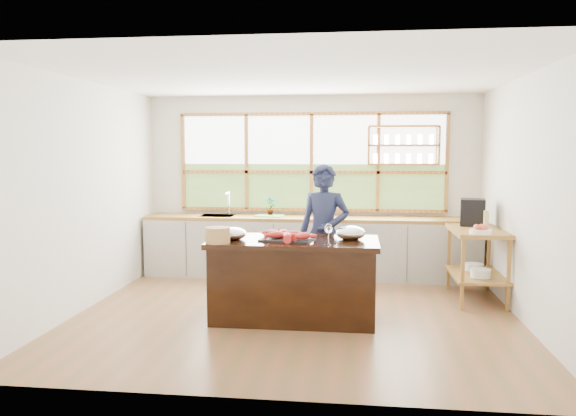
% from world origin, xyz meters
% --- Properties ---
extents(ground_plane, '(5.00, 5.00, 0.00)m').
position_xyz_m(ground_plane, '(0.00, 0.00, 0.00)').
color(ground_plane, brown).
extents(room_shell, '(5.02, 4.52, 2.71)m').
position_xyz_m(room_shell, '(0.02, 0.51, 1.75)').
color(room_shell, silver).
rests_on(room_shell, ground_plane).
extents(back_counter, '(4.90, 0.63, 0.90)m').
position_xyz_m(back_counter, '(-0.02, 1.94, 0.45)').
color(back_counter, beige).
rests_on(back_counter, ground_plane).
extents(right_shelf_unit, '(0.62, 1.10, 0.90)m').
position_xyz_m(right_shelf_unit, '(2.19, 0.89, 0.60)').
color(right_shelf_unit, olive).
rests_on(right_shelf_unit, ground_plane).
extents(island, '(1.85, 0.90, 0.90)m').
position_xyz_m(island, '(0.00, -0.20, 0.45)').
color(island, black).
rests_on(island, ground_plane).
extents(cook, '(0.69, 0.52, 1.72)m').
position_xyz_m(cook, '(0.29, 0.49, 0.86)').
color(cook, '#1A203C').
rests_on(cook, ground_plane).
extents(potted_plant, '(0.18, 0.16, 0.30)m').
position_xyz_m(potted_plant, '(-0.61, 2.00, 1.05)').
color(potted_plant, slate).
rests_on(potted_plant, back_counter).
extents(cutting_board, '(0.43, 0.33, 0.01)m').
position_xyz_m(cutting_board, '(-0.60, 1.94, 0.91)').
color(cutting_board, '#65B242').
rests_on(cutting_board, back_counter).
extents(espresso_machine, '(0.36, 0.37, 0.35)m').
position_xyz_m(espresso_machine, '(2.19, 1.24, 1.07)').
color(espresso_machine, black).
rests_on(espresso_machine, right_shelf_unit).
extents(wine_bottle, '(0.08, 0.08, 0.26)m').
position_xyz_m(wine_bottle, '(2.24, 0.68, 1.03)').
color(wine_bottle, '#ADB358').
rests_on(wine_bottle, right_shelf_unit).
extents(fruit_bowl, '(0.25, 0.25, 0.11)m').
position_xyz_m(fruit_bowl, '(2.14, 0.51, 0.94)').
color(fruit_bowl, white).
rests_on(fruit_bowl, right_shelf_unit).
extents(slate_board, '(0.61, 0.49, 0.02)m').
position_xyz_m(slate_board, '(-0.07, -0.23, 0.91)').
color(slate_board, black).
rests_on(slate_board, island).
extents(lobster_pile, '(0.55, 0.48, 0.08)m').
position_xyz_m(lobster_pile, '(-0.08, -0.24, 0.96)').
color(lobster_pile, red).
rests_on(lobster_pile, slate_board).
extents(mixing_bowl_left, '(0.29, 0.29, 0.14)m').
position_xyz_m(mixing_bowl_left, '(-0.67, -0.26, 0.96)').
color(mixing_bowl_left, silver).
rests_on(mixing_bowl_left, island).
extents(mixing_bowl_right, '(0.33, 0.33, 0.16)m').
position_xyz_m(mixing_bowl_right, '(0.62, -0.10, 0.97)').
color(mixing_bowl_right, silver).
rests_on(mixing_bowl_right, island).
extents(wine_glass, '(0.08, 0.08, 0.22)m').
position_xyz_m(wine_glass, '(0.39, -0.49, 1.06)').
color(wine_glass, white).
rests_on(wine_glass, island).
extents(wicker_basket, '(0.26, 0.26, 0.17)m').
position_xyz_m(wicker_basket, '(-0.78, -0.52, 0.98)').
color(wicker_basket, tan).
rests_on(wicker_basket, island).
extents(parchment_roll, '(0.09, 0.30, 0.08)m').
position_xyz_m(parchment_roll, '(-0.75, 0.01, 0.94)').
color(parchment_roll, white).
rests_on(parchment_roll, island).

